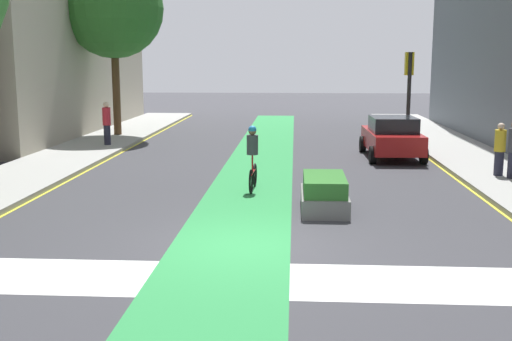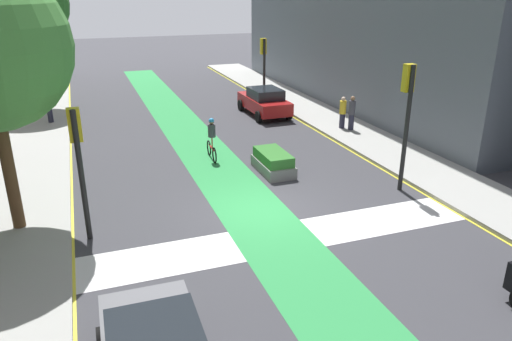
{
  "view_description": "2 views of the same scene",
  "coord_description": "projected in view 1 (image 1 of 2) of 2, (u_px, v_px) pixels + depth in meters",
  "views": [
    {
      "loc": [
        0.94,
        -12.11,
        3.64
      ],
      "look_at": [
        0.09,
        1.68,
        1.23
      ],
      "focal_mm": 44.3,
      "sensor_mm": 36.0,
      "label": 1
    },
    {
      "loc": [
        -5.2,
        -13.74,
        7.05
      ],
      "look_at": [
        0.34,
        1.49,
        0.84
      ],
      "focal_mm": 34.06,
      "sensor_mm": 36.0,
      "label": 2
    }
  ],
  "objects": [
    {
      "name": "ground_plane",
      "position": [
        246.0,
        246.0,
        12.59
      ],
      "size": [
        120.0,
        120.0,
        0.0
      ],
      "primitive_type": "plane",
      "color": "#38383D"
    },
    {
      "name": "bike_lane_paint",
      "position": [
        231.0,
        245.0,
        12.6
      ],
      "size": [
        2.4,
        60.0,
        0.01
      ],
      "primitive_type": "cube",
      "color": "#2D8C47",
      "rests_on": "ground_plane"
    },
    {
      "name": "crosswalk_band",
      "position": [
        237.0,
        280.0,
        10.62
      ],
      "size": [
        12.0,
        1.8,
        0.01
      ],
      "primitive_type": "cube",
      "color": "silver",
      "rests_on": "ground_plane"
    },
    {
      "name": "traffic_signal_far_right",
      "position": [
        409.0,
        81.0,
        26.27
      ],
      "size": [
        0.35,
        0.52,
        3.98
      ],
      "color": "black",
      "rests_on": "ground_plane"
    },
    {
      "name": "car_red_right_far",
      "position": [
        392.0,
        137.0,
        23.77
      ],
      "size": [
        2.08,
        4.23,
        1.57
      ],
      "color": "#A51919",
      "rests_on": "ground_plane"
    },
    {
      "name": "cyclist_in_lane",
      "position": [
        253.0,
        157.0,
        17.76
      ],
      "size": [
        0.32,
        1.73,
        1.86
      ],
      "color": "black",
      "rests_on": "ground_plane"
    },
    {
      "name": "pedestrian_sidewalk_left_a",
      "position": [
        107.0,
        123.0,
        26.36
      ],
      "size": [
        0.34,
        0.34,
        1.8
      ],
      "color": "#262638",
      "rests_on": "sidewalk_left"
    },
    {
      "name": "pedestrian_sidewalk_right_b",
      "position": [
        500.0,
        149.0,
        19.31
      ],
      "size": [
        0.34,
        0.34,
        1.62
      ],
      "color": "#262638",
      "rests_on": "sidewalk_right"
    },
    {
      "name": "street_tree_far",
      "position": [
        113.0,
        8.0,
        29.19
      ],
      "size": [
        4.65,
        4.65,
        8.23
      ],
      "color": "brown",
      "rests_on": "sidewalk_left"
    },
    {
      "name": "median_planter",
      "position": [
        324.0,
        194.0,
        15.52
      ],
      "size": [
        1.13,
        2.23,
        0.85
      ],
      "color": "slate",
      "rests_on": "ground_plane"
    }
  ]
}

